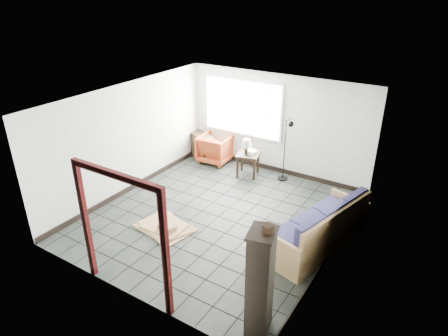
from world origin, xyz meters
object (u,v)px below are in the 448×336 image
Objects in this scene: armchair at (215,147)px; tall_shelf at (260,282)px; side_table at (248,157)px; futon_sofa at (321,232)px.

tall_shelf is (3.82, -4.65, 0.44)m from armchair.
armchair is 1.27× the size of side_table.
side_table is at bearing 108.45° from tall_shelf.
futon_sofa is 1.41× the size of tall_shelf.
futon_sofa is at bearing -36.91° from side_table.
tall_shelf reaches higher than armchair.
futon_sofa is 3.57× the size of side_table.
armchair is at bearing 167.13° from side_table.
futon_sofa is at bearing 75.84° from tall_shelf.
armchair reaches higher than side_table.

